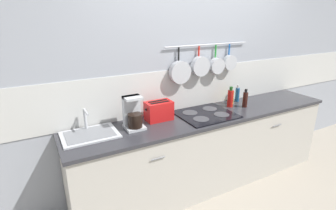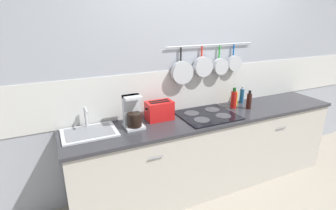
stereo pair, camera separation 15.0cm
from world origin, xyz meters
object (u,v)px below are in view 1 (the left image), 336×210
at_px(coffee_maker, 133,115).
at_px(bottle_hot_sauce, 231,97).
at_px(bottle_vinegar, 245,99).
at_px(bottle_cooking_wine, 237,94).
at_px(toaster, 159,111).
at_px(bottle_dish_soap, 230,98).

relative_size(coffee_maker, bottle_hot_sauce, 1.60).
xyz_separation_m(bottle_vinegar, bottle_cooking_wine, (0.07, 0.21, -0.00)).
relative_size(coffee_maker, bottle_vinegar, 1.46).
xyz_separation_m(toaster, bottle_hot_sauce, (1.01, 0.03, -0.01)).
bearing_deg(bottle_dish_soap, bottle_hot_sauce, 42.45).
bearing_deg(bottle_hot_sauce, bottle_dish_soap, -137.55).
xyz_separation_m(toaster, bottle_vinegar, (1.08, -0.13, -0.00)).
distance_m(coffee_maker, bottle_dish_soap, 1.24).
bearing_deg(bottle_vinegar, coffee_maker, 177.19).
xyz_separation_m(bottle_dish_soap, bottle_vinegar, (0.15, -0.09, -0.01)).
distance_m(toaster, bottle_vinegar, 1.08).
relative_size(coffee_maker, bottle_cooking_wine, 1.49).
distance_m(bottle_dish_soap, bottle_vinegar, 0.18).
xyz_separation_m(coffee_maker, bottle_vinegar, (1.38, -0.07, -0.03)).
relative_size(bottle_dish_soap, bottle_cooking_wine, 1.15).
height_order(coffee_maker, bottle_cooking_wine, coffee_maker).
distance_m(coffee_maker, bottle_vinegar, 1.39).
bearing_deg(bottle_hot_sauce, coffee_maker, -175.77).
distance_m(coffee_maker, toaster, 0.31).
bearing_deg(bottle_cooking_wine, toaster, -176.10).
bearing_deg(bottle_cooking_wine, bottle_hot_sauce, -162.45).
xyz_separation_m(coffee_maker, bottle_dish_soap, (1.23, 0.03, -0.02)).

